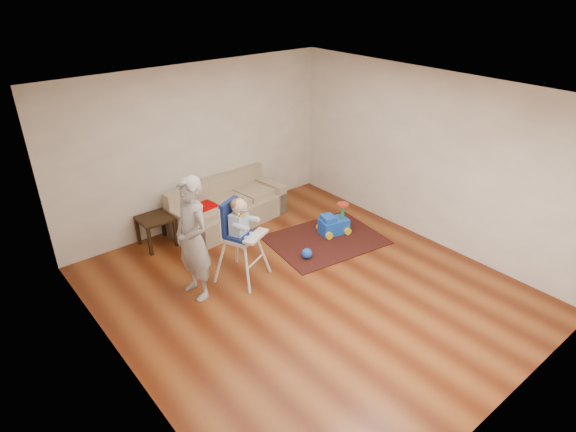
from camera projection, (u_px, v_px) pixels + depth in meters
ground at (306, 290)px, 6.70m from camera, size 5.50×5.50×0.00m
room_envelope at (282, 152)px, 6.19m from camera, size 5.04×5.52×2.72m
sofa at (229, 204)px, 8.23m from camera, size 2.11×1.07×0.78m
side_table at (157, 231)px, 7.67m from camera, size 0.50×0.50×0.50m
area_rug at (326, 240)px, 7.91m from camera, size 1.95×1.57×0.01m
ride_on_toy at (334, 219)px, 8.00m from camera, size 0.54×0.44×0.51m
toy_ball at (307, 253)px, 7.37m from camera, size 0.16×0.16×0.16m
high_chair at (241, 241)px, 6.70m from camera, size 0.77×0.77×1.26m
adult at (193, 239)px, 6.23m from camera, size 0.45×0.65×1.72m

